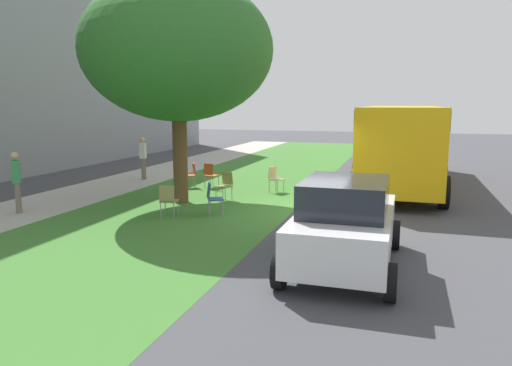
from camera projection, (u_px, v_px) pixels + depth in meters
name	position (u px, v px, depth m)	size (l,w,h in m)	color
ground	(300.00, 212.00, 13.29)	(80.00, 80.00, 0.00)	#424247
grass_verge	(195.00, 205.00, 14.23)	(48.00, 6.00, 0.01)	#3D752D
sidewalk_strip	(71.00, 196.00, 15.53)	(48.00, 2.80, 0.01)	#ADA89E
street_tree	(177.00, 51.00, 13.92)	(5.60, 5.60, 6.60)	brown
chair_0	(213.00, 196.00, 12.86)	(0.56, 0.57, 0.88)	#335184
chair_1	(168.00, 198.00, 12.56)	(0.47, 0.47, 0.88)	olive
chair_2	(225.00, 184.00, 14.88)	(0.52, 0.52, 0.88)	olive
chair_3	(210.00, 174.00, 17.05)	(0.50, 0.50, 0.88)	#C64C1E
chair_4	(275.00, 177.00, 16.22)	(0.54, 0.55, 0.88)	beige
chair_5	(191.00, 173.00, 17.13)	(0.58, 0.58, 0.88)	#C64C1E
parked_car	(345.00, 223.00, 8.68)	(3.70, 1.92, 1.65)	silver
school_bus	(402.00, 137.00, 17.59)	(10.40, 2.80, 2.88)	yellow
pedestrian_0	(17.00, 180.00, 13.08)	(0.40, 0.38, 1.69)	#726659
pedestrian_1	(143.00, 156.00, 18.91)	(0.40, 0.30, 1.69)	#726659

